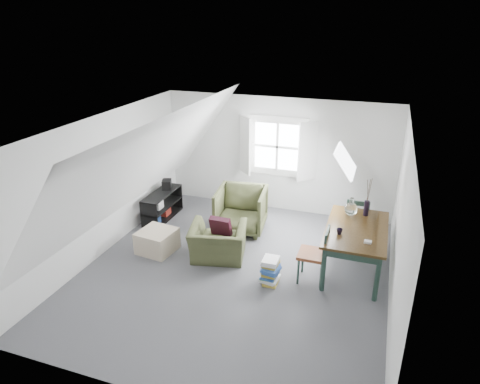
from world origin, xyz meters
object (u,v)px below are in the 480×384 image
at_px(media_shelf, 162,207).
at_px(dining_chair_far, 357,220).
at_px(armchair_far, 241,229).
at_px(dining_chair_near, 315,254).
at_px(dining_table, 356,234).
at_px(ottoman, 157,241).
at_px(magazine_stack, 271,271).
at_px(armchair_near, 218,258).

bearing_deg(media_shelf, dining_chair_far, -0.03).
bearing_deg(armchair_far, dining_chair_near, -44.69).
bearing_deg(dining_table, dining_chair_far, 97.01).
relative_size(armchair_far, ottoman, 1.59).
distance_m(dining_table, magazine_stack, 1.55).
xyz_separation_m(ottoman, magazine_stack, (2.25, -0.31, 0.01)).
bearing_deg(dining_chair_far, dining_chair_near, 76.95).
bearing_deg(dining_chair_far, armchair_near, 36.92).
bearing_deg(armchair_near, media_shelf, -45.18).
bearing_deg(armchair_far, magazine_stack, -63.86).
relative_size(armchair_near, dining_table, 0.59).
xyz_separation_m(armchair_far, magazine_stack, (1.06, -1.61, 0.22)).
bearing_deg(dining_chair_far, ottoman, 29.85).
distance_m(dining_table, dining_chair_far, 0.98).
xyz_separation_m(ottoman, dining_chair_far, (3.43, 1.45, 0.30)).
xyz_separation_m(dining_chair_near, media_shelf, (-3.48, 1.24, -0.24)).
relative_size(armchair_far, dining_chair_far, 1.01).
xyz_separation_m(armchair_far, dining_chair_near, (1.71, -1.32, 0.50)).
bearing_deg(armchair_near, magazine_stack, 145.05).
xyz_separation_m(armchair_near, ottoman, (-1.15, -0.14, 0.20)).
height_order(dining_table, dining_chair_far, dining_chair_far).
distance_m(ottoman, dining_chair_far, 3.74).
bearing_deg(armchair_far, dining_table, -26.68).
bearing_deg(media_shelf, dining_table, -13.50).
height_order(armchair_far, dining_chair_far, dining_chair_far).
height_order(armchair_near, magazine_stack, magazine_stack).
bearing_deg(armchair_near, dining_chair_near, 162.36).
xyz_separation_m(armchair_near, armchair_far, (0.03, 1.17, 0.00)).
bearing_deg(magazine_stack, dining_chair_far, 56.05).
bearing_deg(dining_chair_far, magazine_stack, 62.97).
bearing_deg(dining_table, armchair_far, 164.51).
height_order(dining_table, magazine_stack, dining_table).
bearing_deg(media_shelf, dining_chair_near, -22.83).
bearing_deg(dining_table, magazine_stack, -142.99).
bearing_deg(media_shelf, ottoman, -68.04).
bearing_deg(dining_chair_far, armchair_far, 10.64).
relative_size(ottoman, dining_chair_near, 0.64).
relative_size(media_shelf, magazine_stack, 2.64).
relative_size(dining_chair_far, dining_chair_near, 1.01).
bearing_deg(armchair_near, dining_table, 175.86).
distance_m(dining_chair_far, media_shelf, 4.02).
distance_m(dining_table, dining_chair_near, 0.79).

